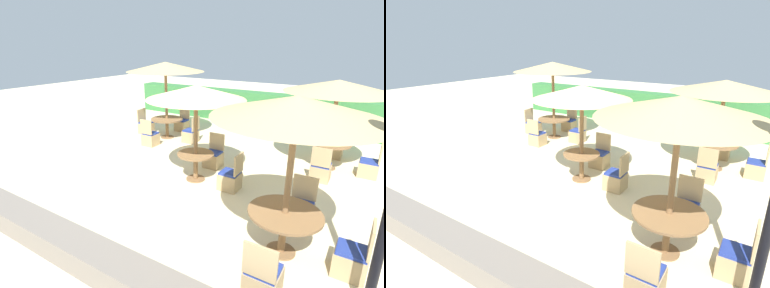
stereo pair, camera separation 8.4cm
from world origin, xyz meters
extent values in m
plane|color=beige|center=(0.00, 0.00, 0.00)|extent=(40.00, 40.00, 0.00)
cube|color=#387A3D|center=(0.00, 6.66, 0.68)|extent=(13.00, 0.70, 1.35)
cube|color=slate|center=(0.00, -3.09, 0.21)|extent=(10.00, 0.56, 0.42)
cylinder|color=olive|center=(2.89, 3.10, 1.18)|extent=(0.10, 0.10, 2.36)
cone|color=tan|center=(2.89, 3.10, 2.28)|extent=(2.76, 2.76, 0.32)
cylinder|color=olive|center=(2.89, 3.10, 0.01)|extent=(0.48, 0.48, 0.03)
cylinder|color=olive|center=(2.89, 3.10, 0.36)|extent=(0.12, 0.12, 0.72)
cylinder|color=olive|center=(2.89, 3.10, 0.74)|extent=(1.09, 1.09, 0.04)
cube|color=tan|center=(3.89, 3.06, 0.20)|extent=(0.46, 0.46, 0.40)
cube|color=#233893|center=(3.89, 3.06, 0.43)|extent=(0.42, 0.42, 0.05)
cube|color=tan|center=(4.10, 3.06, 0.69)|extent=(0.04, 0.46, 0.48)
cube|color=tan|center=(2.94, 4.09, 0.20)|extent=(0.46, 0.46, 0.40)
cube|color=#233893|center=(2.94, 4.09, 0.43)|extent=(0.42, 0.42, 0.05)
cube|color=tan|center=(2.94, 4.30, 0.69)|extent=(0.46, 0.04, 0.48)
cube|color=tan|center=(2.88, 2.16, 0.20)|extent=(0.46, 0.46, 0.40)
cube|color=#233893|center=(2.88, 2.16, 0.43)|extent=(0.42, 0.42, 0.05)
cube|color=tan|center=(2.88, 1.95, 0.69)|extent=(0.46, 0.04, 0.48)
cylinder|color=olive|center=(2.86, -1.13, 1.28)|extent=(0.10, 0.10, 2.56)
cone|color=tan|center=(2.86, -1.13, 2.48)|extent=(2.52, 2.52, 0.32)
cylinder|color=olive|center=(2.86, -1.13, 0.01)|extent=(0.48, 0.48, 0.03)
cylinder|color=olive|center=(2.86, -1.13, 0.36)|extent=(0.12, 0.12, 0.72)
cylinder|color=olive|center=(2.86, -1.13, 0.74)|extent=(1.19, 1.19, 0.04)
cube|color=tan|center=(2.90, -2.17, 0.20)|extent=(0.46, 0.46, 0.40)
cube|color=#233893|center=(2.90, -2.17, 0.43)|extent=(0.42, 0.42, 0.05)
cube|color=tan|center=(2.90, -2.38, 0.69)|extent=(0.46, 0.04, 0.48)
cube|color=tan|center=(3.87, -1.09, 0.20)|extent=(0.46, 0.46, 0.40)
cube|color=#233893|center=(3.87, -1.09, 0.43)|extent=(0.42, 0.42, 0.05)
cube|color=tan|center=(4.08, -1.09, 0.69)|extent=(0.04, 0.46, 0.48)
cube|color=tan|center=(2.91, -0.13, 0.20)|extent=(0.46, 0.46, 0.40)
cube|color=#233893|center=(2.91, -0.13, 0.43)|extent=(0.42, 0.42, 0.05)
cube|color=tan|center=(2.91, 0.08, 0.69)|extent=(0.46, 0.04, 0.48)
cylinder|color=olive|center=(0.17, 0.50, 1.16)|extent=(0.10, 0.10, 2.32)
cone|color=tan|center=(0.17, 0.50, 2.24)|extent=(2.38, 2.38, 0.32)
cylinder|color=olive|center=(0.17, 0.50, 0.01)|extent=(0.48, 0.48, 0.03)
cylinder|color=olive|center=(0.17, 0.50, 0.33)|extent=(0.12, 0.12, 0.67)
cylinder|color=olive|center=(0.17, 0.50, 0.69)|extent=(0.92, 0.92, 0.04)
cube|color=tan|center=(1.14, 0.48, 0.20)|extent=(0.46, 0.46, 0.40)
cube|color=#233893|center=(1.14, 0.48, 0.43)|extent=(0.42, 0.42, 0.05)
cube|color=tan|center=(1.35, 0.48, 0.69)|extent=(0.04, 0.46, 0.48)
cube|color=tan|center=(0.15, 1.47, 0.20)|extent=(0.46, 0.46, 0.40)
cube|color=#233893|center=(0.15, 1.47, 0.43)|extent=(0.42, 0.42, 0.05)
cube|color=tan|center=(0.15, 1.68, 0.69)|extent=(0.46, 0.04, 0.48)
cylinder|color=olive|center=(-2.59, 3.00, 1.32)|extent=(0.10, 0.10, 2.63)
cone|color=tan|center=(-2.59, 3.00, 2.55)|extent=(2.70, 2.70, 0.32)
cylinder|color=olive|center=(-2.59, 3.00, 0.01)|extent=(0.48, 0.48, 0.03)
cylinder|color=olive|center=(-2.59, 3.00, 0.34)|extent=(0.12, 0.12, 0.68)
cylinder|color=olive|center=(-2.59, 3.00, 0.70)|extent=(1.15, 1.15, 0.04)
cube|color=tan|center=(-1.58, 3.00, 0.20)|extent=(0.46, 0.46, 0.40)
cube|color=#233893|center=(-1.58, 3.00, 0.43)|extent=(0.42, 0.42, 0.05)
cube|color=tan|center=(-1.37, 3.00, 0.69)|extent=(0.04, 0.46, 0.48)
cube|color=tan|center=(-2.54, 1.99, 0.20)|extent=(0.46, 0.46, 0.40)
cube|color=#233893|center=(-2.54, 1.99, 0.43)|extent=(0.42, 0.42, 0.05)
cube|color=tan|center=(-2.54, 1.78, 0.69)|extent=(0.46, 0.04, 0.48)
cube|color=tan|center=(-2.65, 4.04, 0.20)|extent=(0.46, 0.46, 0.40)
cube|color=#233893|center=(-2.65, 4.04, 0.43)|extent=(0.42, 0.42, 0.05)
cube|color=tan|center=(-2.65, 4.25, 0.69)|extent=(0.46, 0.04, 0.48)
cube|color=tan|center=(-3.60, 3.00, 0.20)|extent=(0.46, 0.46, 0.40)
cube|color=#233893|center=(-3.60, 3.00, 0.43)|extent=(0.42, 0.42, 0.05)
cube|color=tan|center=(-3.81, 3.00, 0.69)|extent=(0.04, 0.46, 0.48)
camera|label=1|loc=(3.83, -5.48, 3.35)|focal=28.00mm
camera|label=2|loc=(3.90, -5.43, 3.35)|focal=28.00mm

